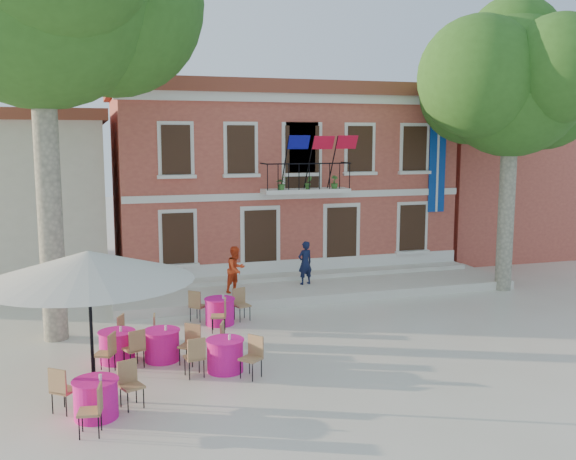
% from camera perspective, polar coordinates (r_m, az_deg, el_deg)
% --- Properties ---
extents(ground, '(90.00, 90.00, 0.00)m').
position_cam_1_polar(ground, '(18.21, 1.21, -9.08)').
color(ground, beige).
rests_on(ground, ground).
extents(main_building, '(13.50, 9.59, 7.50)m').
position_cam_1_polar(main_building, '(27.57, -1.40, 4.81)').
color(main_building, '#C45B46').
rests_on(main_building, ground).
extents(neighbor_east, '(9.40, 9.40, 6.40)m').
position_cam_1_polar(neighbor_east, '(33.78, 18.13, 4.07)').
color(neighbor_east, '#C45B46').
rests_on(neighbor_east, ground).
extents(terrace, '(14.00, 3.40, 0.30)m').
position_cam_1_polar(terrace, '(22.81, 2.48, -5.14)').
color(terrace, silver).
rests_on(terrace, ground).
extents(plane_tree_east, '(4.92, 4.92, 9.67)m').
position_cam_1_polar(plane_tree_east, '(23.87, 19.31, 11.91)').
color(plane_tree_east, '#A59E84').
rests_on(plane_tree_east, ground).
extents(patio_umbrella, '(4.25, 4.25, 3.16)m').
position_cam_1_polar(patio_umbrella, '(13.55, -17.33, -3.10)').
color(patio_umbrella, black).
rests_on(patio_umbrella, ground).
extents(pedestrian_navy, '(0.64, 0.50, 1.53)m').
position_cam_1_polar(pedestrian_navy, '(22.50, 1.53, -2.93)').
color(pedestrian_navy, '#101735').
rests_on(pedestrian_navy, terrace).
extents(pedestrian_orange, '(0.95, 0.90, 1.55)m').
position_cam_1_polar(pedestrian_orange, '(21.42, -4.65, -3.51)').
color(pedestrian_orange, '#EB431B').
rests_on(pedestrian_orange, terrace).
extents(cafe_table_0, '(1.86, 1.72, 0.95)m').
position_cam_1_polar(cafe_table_0, '(16.19, -11.15, -9.87)').
color(cafe_table_0, '#F11688').
rests_on(cafe_table_0, ground).
extents(cafe_table_1, '(1.17, 1.92, 0.95)m').
position_cam_1_polar(cafe_table_1, '(16.34, -14.95, -9.85)').
color(cafe_table_1, '#F11688').
rests_on(cafe_table_1, ground).
extents(cafe_table_2, '(1.85, 1.74, 0.95)m').
position_cam_1_polar(cafe_table_2, '(13.38, -16.72, -14.01)').
color(cafe_table_2, '#F11688').
rests_on(cafe_table_2, ground).
extents(cafe_table_3, '(1.82, 1.80, 0.95)m').
position_cam_1_polar(cafe_table_3, '(18.96, -6.09, -7.07)').
color(cafe_table_3, '#F11688').
rests_on(cafe_table_3, ground).
extents(cafe_table_4, '(1.75, 1.85, 0.95)m').
position_cam_1_polar(cafe_table_4, '(15.27, -5.61, -10.87)').
color(cafe_table_4, '#F11688').
rests_on(cafe_table_4, ground).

